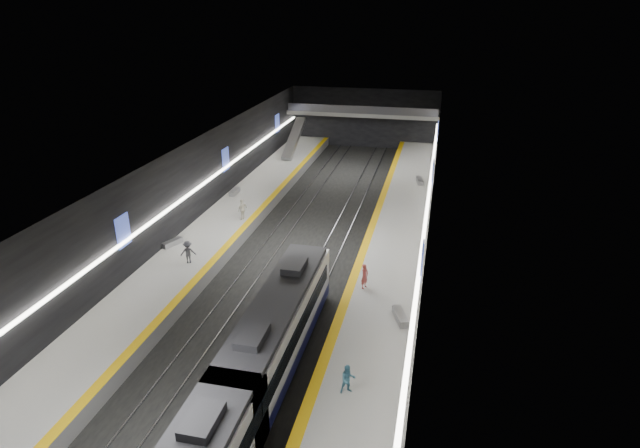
% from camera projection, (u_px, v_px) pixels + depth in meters
% --- Properties ---
extents(ground, '(70.00, 70.00, 0.00)m').
position_uv_depth(ground, '(298.00, 255.00, 42.77)').
color(ground, black).
rests_on(ground, ground).
extents(ceiling, '(20.00, 70.00, 0.04)m').
position_uv_depth(ceiling, '(296.00, 158.00, 39.67)').
color(ceiling, beige).
rests_on(ceiling, wall_left).
extents(wall_left, '(0.04, 70.00, 8.00)m').
position_uv_depth(wall_left, '(178.00, 198.00, 43.29)').
color(wall_left, black).
rests_on(wall_left, ground).
extents(wall_right, '(0.04, 70.00, 8.00)m').
position_uv_depth(wall_right, '(428.00, 219.00, 39.15)').
color(wall_right, black).
rests_on(wall_right, ground).
extents(wall_back, '(20.00, 0.04, 8.00)m').
position_uv_depth(wall_back, '(365.00, 118.00, 72.67)').
color(wall_back, black).
rests_on(wall_back, ground).
extents(platform_left, '(5.00, 70.00, 1.00)m').
position_uv_depth(platform_left, '(210.00, 240.00, 44.13)').
color(platform_left, slate).
rests_on(platform_left, ground).
extents(tile_surface_left, '(5.00, 70.00, 0.02)m').
position_uv_depth(tile_surface_left, '(210.00, 235.00, 43.93)').
color(tile_surface_left, '#A8A8A3').
rests_on(tile_surface_left, platform_left).
extents(tactile_strip_left, '(0.60, 70.00, 0.02)m').
position_uv_depth(tactile_strip_left, '(235.00, 237.00, 43.47)').
color(tactile_strip_left, yellow).
rests_on(tactile_strip_left, platform_left).
extents(platform_right, '(5.00, 70.00, 1.00)m').
position_uv_depth(platform_right, '(392.00, 259.00, 41.02)').
color(platform_right, slate).
rests_on(platform_right, ground).
extents(tile_surface_right, '(5.00, 70.00, 0.02)m').
position_uv_depth(tile_surface_right, '(392.00, 253.00, 40.82)').
color(tile_surface_right, '#A8A8A3').
rests_on(tile_surface_right, platform_right).
extents(tactile_strip_right, '(0.60, 70.00, 0.02)m').
position_uv_depth(tactile_strip_right, '(364.00, 250.00, 41.28)').
color(tactile_strip_right, yellow).
rests_on(tactile_strip_right, platform_right).
extents(rails, '(6.52, 70.00, 0.12)m').
position_uv_depth(rails, '(298.00, 254.00, 42.75)').
color(rails, gray).
rests_on(rails, ground).
extents(train, '(2.69, 28.14, 3.60)m').
position_uv_depth(train, '(233.00, 410.00, 23.47)').
color(train, '#0F1139').
rests_on(train, ground).
extents(ad_posters, '(19.94, 53.50, 2.20)m').
position_uv_depth(ad_posters, '(300.00, 198.00, 41.93)').
color(ad_posters, '#455BD1').
rests_on(ad_posters, wall_left).
extents(cove_light_left, '(0.25, 68.60, 0.12)m').
position_uv_depth(cove_light_left, '(180.00, 201.00, 43.33)').
color(cove_light_left, white).
rests_on(cove_light_left, wall_left).
extents(cove_light_right, '(0.25, 68.60, 0.12)m').
position_uv_depth(cove_light_right, '(425.00, 221.00, 39.27)').
color(cove_light_right, white).
rests_on(cove_light_right, wall_right).
extents(mezzanine_bridge, '(20.00, 3.00, 1.50)m').
position_uv_depth(mezzanine_bridge, '(362.00, 113.00, 70.40)').
color(mezzanine_bridge, gray).
rests_on(mezzanine_bridge, wall_left).
extents(escalator, '(1.20, 7.50, 3.92)m').
position_uv_depth(escalator, '(294.00, 139.00, 66.56)').
color(escalator, '#99999E').
rests_on(escalator, platform_left).
extents(bench_left_near, '(1.13, 1.85, 0.44)m').
position_uv_depth(bench_left_near, '(172.00, 243.00, 41.96)').
color(bench_left_near, '#99999E').
rests_on(bench_left_near, platform_left).
extents(bench_left_far, '(0.56, 1.88, 0.46)m').
position_uv_depth(bench_left_far, '(235.00, 192.00, 53.11)').
color(bench_left_far, '#99999E').
rests_on(bench_left_far, platform_left).
extents(bench_right_near, '(1.19, 2.03, 0.48)m').
position_uv_depth(bench_right_near, '(400.00, 317.00, 32.15)').
color(bench_right_near, '#99999E').
rests_on(bench_right_near, platform_right).
extents(bench_right_far, '(0.88, 2.05, 0.48)m').
position_uv_depth(bench_right_far, '(420.00, 181.00, 56.31)').
color(bench_right_far, '#99999E').
rests_on(bench_right_far, platform_right).
extents(passenger_right_a, '(0.64, 0.75, 1.73)m').
position_uv_depth(passenger_right_a, '(365.00, 276.00, 35.51)').
color(passenger_right_a, '#BE4C47').
rests_on(passenger_right_a, platform_right).
extents(passenger_right_b, '(0.94, 0.85, 1.57)m').
position_uv_depth(passenger_right_b, '(348.00, 379.00, 25.99)').
color(passenger_right_b, teal).
rests_on(passenger_right_b, platform_right).
extents(passenger_left_a, '(0.81, 1.20, 1.90)m').
position_uv_depth(passenger_left_a, '(242.00, 209.00, 46.63)').
color(passenger_left_a, silver).
rests_on(passenger_left_a, platform_left).
extents(passenger_left_b, '(1.27, 1.01, 1.72)m').
position_uv_depth(passenger_left_b, '(188.00, 252.00, 38.94)').
color(passenger_left_b, '#46464E').
rests_on(passenger_left_b, platform_left).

